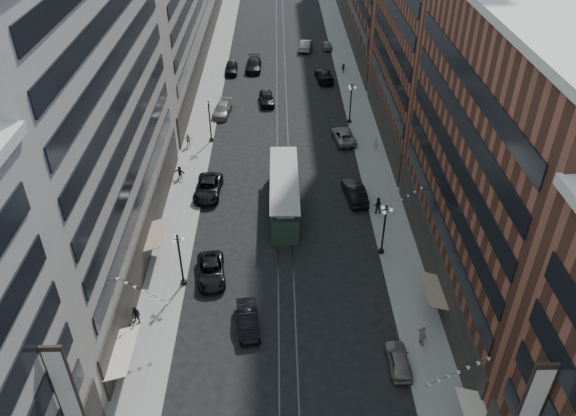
{
  "coord_description": "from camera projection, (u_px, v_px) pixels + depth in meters",
  "views": [
    {
      "loc": [
        -0.56,
        -9.5,
        34.58
      ],
      "look_at": [
        0.26,
        32.7,
        5.0
      ],
      "focal_mm": 35.0,
      "sensor_mm": 36.0,
      "label": 1
    }
  ],
  "objects": [
    {
      "name": "pedestrian_2",
      "position": [
        136.0,
        315.0,
        45.91
      ],
      "size": [
        0.94,
        0.67,
        1.74
      ],
      "primitive_type": "imported",
      "rotation": [
        0.0,
        0.0,
        -0.27
      ],
      "color": "black",
      "rests_on": "sidewalk_west"
    },
    {
      "name": "building_east_mid",
      "position": [
        502.0,
        167.0,
        43.95
      ],
      "size": [
        8.0,
        30.0,
        24.0
      ],
      "primitive_type": "cube",
      "color": "brown",
      "rests_on": "ground"
    },
    {
      "name": "pedestrian_5",
      "position": [
        180.0,
        172.0,
        64.55
      ],
      "size": [
        1.45,
        0.91,
        1.51
      ],
      "primitive_type": "imported",
      "rotation": [
        0.0,
        0.0,
        -0.39
      ],
      "color": "black",
      "rests_on": "sidewalk_west"
    },
    {
      "name": "car_10",
      "position": [
        355.0,
        192.0,
        61.23
      ],
      "size": [
        2.56,
        5.56,
        1.77
      ],
      "primitive_type": "imported",
      "rotation": [
        0.0,
        0.0,
        3.27
      ],
      "color": "black",
      "rests_on": "ground"
    },
    {
      "name": "car_11",
      "position": [
        344.0,
        136.0,
        72.28
      ],
      "size": [
        3.18,
        5.68,
        1.5
      ],
      "primitive_type": "imported",
      "rotation": [
        0.0,
        0.0,
        3.27
      ],
      "color": "gray",
      "rests_on": "ground"
    },
    {
      "name": "lamppost_sw_mid",
      "position": [
        210.0,
        120.0,
        70.75
      ],
      "size": [
        1.03,
        1.14,
        5.52
      ],
      "color": "black",
      "rests_on": "sidewalk_west"
    },
    {
      "name": "pedestrian_6",
      "position": [
        188.0,
        140.0,
        70.72
      ],
      "size": [
        1.02,
        0.47,
        1.73
      ],
      "primitive_type": "imported",
      "rotation": [
        0.0,
        0.0,
        3.13
      ],
      "color": "gray",
      "rests_on": "sidewalk_west"
    },
    {
      "name": "pedestrian_7",
      "position": [
        377.0,
        205.0,
        58.77
      ],
      "size": [
        0.96,
        0.58,
        1.88
      ],
      "primitive_type": "imported",
      "rotation": [
        0.0,
        0.0,
        3.05
      ],
      "color": "black",
      "rests_on": "sidewalk_east"
    },
    {
      "name": "rail_west",
      "position": [
        277.0,
        94.0,
        84.94
      ],
      "size": [
        0.12,
        180.0,
        0.02
      ],
      "primitive_type": "cube",
      "color": "#2D2D33",
      "rests_on": "ground"
    },
    {
      "name": "car_4",
      "position": [
        399.0,
        360.0,
        42.58
      ],
      "size": [
        1.7,
        4.08,
        1.38
      ],
      "primitive_type": "imported",
      "rotation": [
        0.0,
        0.0,
        3.16
      ],
      "color": "slate",
      "rests_on": "ground"
    },
    {
      "name": "rail_east",
      "position": [
        286.0,
        94.0,
        84.96
      ],
      "size": [
        0.12,
        180.0,
        0.02
      ],
      "primitive_type": "cube",
      "color": "#2D2D33",
      "rests_on": "ground"
    },
    {
      "name": "car_2",
      "position": [
        211.0,
        271.0,
        50.79
      ],
      "size": [
        3.09,
        5.59,
        1.48
      ],
      "primitive_type": "imported",
      "rotation": [
        0.0,
        0.0,
        0.12
      ],
      "color": "black",
      "rests_on": "ground"
    },
    {
      "name": "car_14",
      "position": [
        306.0,
        45.0,
        100.43
      ],
      "size": [
        2.57,
        5.56,
        1.76
      ],
      "primitive_type": "imported",
      "rotation": [
        0.0,
        0.0,
        3.01
      ],
      "color": "gray",
      "rests_on": "ground"
    },
    {
      "name": "pedestrian_9",
      "position": [
        343.0,
        69.0,
        91.01
      ],
      "size": [
        0.99,
        0.41,
        1.52
      ],
      "primitive_type": "imported",
      "rotation": [
        0.0,
        0.0,
        0.01
      ],
      "color": "black",
      "rests_on": "sidewalk_east"
    },
    {
      "name": "streetcar",
      "position": [
        284.0,
        194.0,
        59.39
      ],
      "size": [
        2.96,
        13.39,
        3.71
      ],
      "color": "#263C2B",
      "rests_on": "ground"
    },
    {
      "name": "pedestrian_8",
      "position": [
        375.0,
        144.0,
        70.15
      ],
      "size": [
        0.58,
        0.39,
        1.56
      ],
      "primitive_type": "imported",
      "rotation": [
        0.0,
        0.0,
        3.16
      ],
      "color": "#B6B096",
      "rests_on": "sidewalk_east"
    },
    {
      "name": "lamppost_se_mid",
      "position": [
        351.0,
        102.0,
        75.13
      ],
      "size": [
        1.03,
        1.14,
        5.52
      ],
      "color": "black",
      "rests_on": "sidewalk_east"
    },
    {
      "name": "car_5",
      "position": [
        248.0,
        320.0,
        45.84
      ],
      "size": [
        2.23,
        4.87,
        1.55
      ],
      "primitive_type": "imported",
      "rotation": [
        0.0,
        0.0,
        0.13
      ],
      "color": "black",
      "rests_on": "ground"
    },
    {
      "name": "sidewalk_east",
      "position": [
        354.0,
        93.0,
        85.08
      ],
      "size": [
        4.0,
        180.0,
        0.15
      ],
      "primitive_type": "cube",
      "color": "gray",
      "rests_on": "ground"
    },
    {
      "name": "sidewalk_west",
      "position": [
        209.0,
        94.0,
        84.73
      ],
      "size": [
        4.0,
        180.0,
        0.15
      ],
      "primitive_type": "cube",
      "color": "gray",
      "rests_on": "ground"
    },
    {
      "name": "lamppost_se_far",
      "position": [
        384.0,
        228.0,
        52.21
      ],
      "size": [
        1.03,
        1.14,
        5.52
      ],
      "color": "black",
      "rests_on": "sidewalk_east"
    },
    {
      "name": "car_7",
      "position": [
        208.0,
        188.0,
        61.97
      ],
      "size": [
        3.03,
        6.08,
        1.65
      ],
      "primitive_type": "imported",
      "rotation": [
        0.0,
        0.0,
        -0.05
      ],
      "color": "black",
      "rests_on": "ground"
    },
    {
      "name": "ground",
      "position": [
        282.0,
        124.0,
        76.76
      ],
      "size": [
        220.0,
        220.0,
        0.0
      ],
      "primitive_type": "plane",
      "color": "black",
      "rests_on": "ground"
    },
    {
      "name": "car_13",
      "position": [
        267.0,
        98.0,
        81.65
      ],
      "size": [
        2.49,
        5.15,
        1.7
      ],
      "primitive_type": "imported",
      "rotation": [
        0.0,
        0.0,
        0.1
      ],
      "color": "black",
      "rests_on": "ground"
    },
    {
      "name": "car_12",
      "position": [
        324.0,
        75.0,
        88.85
      ],
      "size": [
        3.0,
        6.11,
        1.71
      ],
      "primitive_type": "imported",
      "rotation": [
        0.0,
        0.0,
        3.25
      ],
      "color": "black",
      "rests_on": "ground"
    },
    {
      "name": "car_9",
      "position": [
        231.0,
        68.0,
        91.52
      ],
      "size": [
        2.0,
        4.9,
        1.66
      ],
      "primitive_type": "imported",
      "rotation": [
        0.0,
        0.0,
        0.01
      ],
      "color": "black",
      "rests_on": "ground"
    },
    {
      "name": "car_extra_0",
      "position": [
        327.0,
        45.0,
        101.02
      ],
      "size": [
        1.82,
        4.14,
        1.39
      ],
      "primitive_type": "imported",
      "rotation": [
        0.0,
        0.0,
        3.19
      ],
      "color": "slate",
      "rests_on": "ground"
    },
    {
      "name": "lamppost_sw_far",
      "position": [
        180.0,
        258.0,
        48.64
      ],
      "size": [
        1.03,
        1.14,
        5.52
      ],
      "color": "black",
      "rests_on": "sidewalk_west"
    },
    {
      "name": "car_extra_1",
      "position": [
        254.0,
        65.0,
        92.46
      ],
      "size": [
        2.58,
        6.05,
        1.74
      ],
      "primitive_type": "imported",
      "rotation": [
        0.0,
        0.0,
        -0.02
      ],
      "color": "black",
      "rests_on": "ground"
    },
    {
      "name": "pedestrian_4",
      "position": [
        422.0,
        336.0,
        44.02
      ],
      "size": [
        0.88,
        1.23,
        1.91
      ],
      "primitive_type": "imported",
      "rotation": [
        0.0,
        0.0,
        1.94
      ],
      "color": "gray",
      "rests_on": "sidewalk_east"
    },
    {
      "name": "building_west_mid",
      "position": [
        79.0,
        119.0,
        46.35
      ],
      "size": [
        8.0,
        36.0,
        28.0
      ],
      "primitive_type": "cube",
      "color": "gray",
      "rests_on": "ground"
    },
    {
      "name": "car_8",
      "position": [
        222.0,
        109.0,
        78.65
      ],
      "size": [
        2.83,
        5.6,
        1.56
      ],
      "primitive_type": "imported",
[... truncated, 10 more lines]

